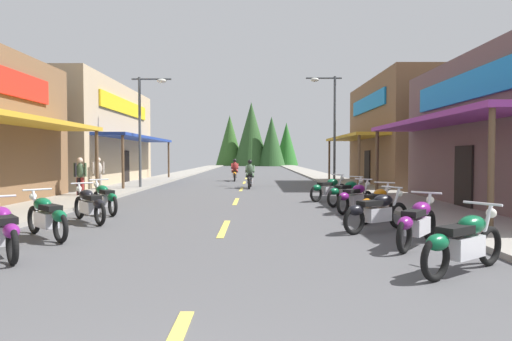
{
  "coord_description": "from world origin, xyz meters",
  "views": [
    {
      "loc": [
        0.78,
        -1.43,
        1.77
      ],
      "look_at": [
        0.65,
        25.78,
        0.81
      ],
      "focal_mm": 29.18,
      "sensor_mm": 36.0,
      "label": 1
    }
  ],
  "objects_px": {
    "motorcycle_parked_right_5": "(349,192)",
    "streetlamp_right": "(331,115)",
    "rider_cruising_lead": "(252,176)",
    "motorcycle_parked_left_3": "(107,198)",
    "rider_cruising_trailing": "(237,172)",
    "motorcycle_parked_right_2": "(378,211)",
    "pedestrian_waiting": "(83,175)",
    "pedestrian_by_shop": "(82,174)",
    "motorcycle_parked_left_0": "(6,229)",
    "motorcycle_parked_left_1": "(49,216)",
    "motorcycle_parked_right_1": "(420,222)",
    "streetlamp_left": "(148,116)",
    "motorcycle_parked_left_2": "(92,204)",
    "motorcycle_parked_right_0": "(466,241)",
    "pedestrian_browsing": "(101,172)",
    "motorcycle_parked_right_4": "(357,197)",
    "motorcycle_parked_right_6": "(331,188)",
    "motorcycle_parked_right_3": "(379,203)"
  },
  "relations": [
    {
      "from": "motorcycle_parked_right_2",
      "to": "motorcycle_parked_right_5",
      "type": "height_order",
      "value": "same"
    },
    {
      "from": "motorcycle_parked_right_2",
      "to": "motorcycle_parked_right_3",
      "type": "distance_m",
      "value": 1.67
    },
    {
      "from": "streetlamp_right",
      "to": "pedestrian_by_shop",
      "type": "xyz_separation_m",
      "value": [
        -11.7,
        -7.04,
        -3.17
      ]
    },
    {
      "from": "motorcycle_parked_left_1",
      "to": "motorcycle_parked_left_3",
      "type": "height_order",
      "value": "same"
    },
    {
      "from": "motorcycle_parked_left_2",
      "to": "rider_cruising_trailing",
      "type": "bearing_deg",
      "value": -50.56
    },
    {
      "from": "motorcycle_parked_left_1",
      "to": "motorcycle_parked_right_2",
      "type": "bearing_deg",
      "value": -130.25
    },
    {
      "from": "motorcycle_parked_right_1",
      "to": "streetlamp_left",
      "type": "bearing_deg",
      "value": 71.45
    },
    {
      "from": "motorcycle_parked_left_2",
      "to": "pedestrian_by_shop",
      "type": "height_order",
      "value": "pedestrian_by_shop"
    },
    {
      "from": "streetlamp_left",
      "to": "rider_cruising_lead",
      "type": "relative_size",
      "value": 2.77
    },
    {
      "from": "streetlamp_left",
      "to": "motorcycle_parked_right_6",
      "type": "relative_size",
      "value": 3.43
    },
    {
      "from": "motorcycle_parked_right_5",
      "to": "pedestrian_waiting",
      "type": "distance_m",
      "value": 11.01
    },
    {
      "from": "motorcycle_parked_left_0",
      "to": "rider_cruising_lead",
      "type": "height_order",
      "value": "rider_cruising_lead"
    },
    {
      "from": "motorcycle_parked_right_1",
      "to": "motorcycle_parked_right_2",
      "type": "height_order",
      "value": "same"
    },
    {
      "from": "motorcycle_parked_right_5",
      "to": "motorcycle_parked_left_2",
      "type": "xyz_separation_m",
      "value": [
        -7.65,
        -3.66,
        0.0
      ]
    },
    {
      "from": "motorcycle_parked_left_0",
      "to": "streetlamp_left",
      "type": "bearing_deg",
      "value": -35.13
    },
    {
      "from": "rider_cruising_lead",
      "to": "rider_cruising_trailing",
      "type": "xyz_separation_m",
      "value": [
        -1.17,
        6.6,
        0.0
      ]
    },
    {
      "from": "motorcycle_parked_right_5",
      "to": "streetlamp_right",
      "type": "bearing_deg",
      "value": 44.11
    },
    {
      "from": "motorcycle_parked_right_0",
      "to": "motorcycle_parked_right_4",
      "type": "distance_m",
      "value": 6.76
    },
    {
      "from": "motorcycle_parked_right_4",
      "to": "motorcycle_parked_right_6",
      "type": "distance_m",
      "value": 3.35
    },
    {
      "from": "motorcycle_parked_right_0",
      "to": "rider_cruising_trailing",
      "type": "relative_size",
      "value": 0.85
    },
    {
      "from": "motorcycle_parked_right_2",
      "to": "pedestrian_waiting",
      "type": "xyz_separation_m",
      "value": [
        -10.21,
        7.87,
        0.49
      ]
    },
    {
      "from": "streetlamp_right",
      "to": "motorcycle_parked_left_1",
      "type": "height_order",
      "value": "streetlamp_right"
    },
    {
      "from": "motorcycle_parked_right_0",
      "to": "motorcycle_parked_right_2",
      "type": "bearing_deg",
      "value": 60.75
    },
    {
      "from": "motorcycle_parked_left_3",
      "to": "motorcycle_parked_left_2",
      "type": "bearing_deg",
      "value": 149.21
    },
    {
      "from": "motorcycle_parked_right_2",
      "to": "pedestrian_browsing",
      "type": "relative_size",
      "value": 1.1
    },
    {
      "from": "streetlamp_right",
      "to": "streetlamp_left",
      "type": "bearing_deg",
      "value": -166.87
    },
    {
      "from": "streetlamp_left",
      "to": "pedestrian_by_shop",
      "type": "bearing_deg",
      "value": -108.32
    },
    {
      "from": "motorcycle_parked_left_3",
      "to": "pedestrian_waiting",
      "type": "relative_size",
      "value": 1.04
    },
    {
      "from": "motorcycle_parked_right_0",
      "to": "motorcycle_parked_left_3",
      "type": "xyz_separation_m",
      "value": [
        -7.75,
        6.49,
        0.0
      ]
    },
    {
      "from": "motorcycle_parked_right_5",
      "to": "motorcycle_parked_left_1",
      "type": "distance_m",
      "value": 9.64
    },
    {
      "from": "motorcycle_parked_right_0",
      "to": "motorcycle_parked_right_6",
      "type": "relative_size",
      "value": 1.06
    },
    {
      "from": "motorcycle_parked_left_2",
      "to": "pedestrian_waiting",
      "type": "xyz_separation_m",
      "value": [
        -2.98,
        6.5,
        0.49
      ]
    },
    {
      "from": "motorcycle_parked_right_2",
      "to": "rider_cruising_trailing",
      "type": "height_order",
      "value": "rider_cruising_trailing"
    },
    {
      "from": "rider_cruising_trailing",
      "to": "pedestrian_waiting",
      "type": "relative_size",
      "value": 1.27
    },
    {
      "from": "motorcycle_parked_right_2",
      "to": "pedestrian_browsing",
      "type": "bearing_deg",
      "value": 101.45
    },
    {
      "from": "pedestrian_by_shop",
      "to": "pedestrian_browsing",
      "type": "xyz_separation_m",
      "value": [
        -0.48,
        3.28,
        -0.01
      ]
    },
    {
      "from": "streetlamp_left",
      "to": "motorcycle_parked_right_6",
      "type": "xyz_separation_m",
      "value": [
        8.7,
        -5.8,
        -3.4
      ]
    },
    {
      "from": "motorcycle_parked_left_3",
      "to": "rider_cruising_trailing",
      "type": "relative_size",
      "value": 0.82
    },
    {
      "from": "streetlamp_left",
      "to": "motorcycle_parked_right_4",
      "type": "height_order",
      "value": "streetlamp_left"
    },
    {
      "from": "motorcycle_parked_right_3",
      "to": "pedestrian_by_shop",
      "type": "distance_m",
      "value": 12.35
    },
    {
      "from": "motorcycle_parked_left_0",
      "to": "motorcycle_parked_left_1",
      "type": "xyz_separation_m",
      "value": [
        -0.07,
        1.63,
        0.0
      ]
    },
    {
      "from": "motorcycle_parked_right_2",
      "to": "motorcycle_parked_left_0",
      "type": "relative_size",
      "value": 1.1
    },
    {
      "from": "motorcycle_parked_left_0",
      "to": "rider_cruising_trailing",
      "type": "relative_size",
      "value": 0.79
    },
    {
      "from": "motorcycle_parked_right_5",
      "to": "pedestrian_waiting",
      "type": "relative_size",
      "value": 1.01
    },
    {
      "from": "streetlamp_right",
      "to": "motorcycle_parked_right_4",
      "type": "relative_size",
      "value": 3.92
    },
    {
      "from": "motorcycle_parked_right_4",
      "to": "pedestrian_by_shop",
      "type": "height_order",
      "value": "pedestrian_by_shop"
    },
    {
      "from": "motorcycle_parked_right_3",
      "to": "motorcycle_parked_left_0",
      "type": "bearing_deg",
      "value": 155.91
    },
    {
      "from": "rider_cruising_lead",
      "to": "pedestrian_by_shop",
      "type": "relative_size",
      "value": 1.26
    },
    {
      "from": "motorcycle_parked_right_5",
      "to": "rider_cruising_lead",
      "type": "height_order",
      "value": "rider_cruising_lead"
    },
    {
      "from": "motorcycle_parked_right_6",
      "to": "motorcycle_parked_left_2",
      "type": "height_order",
      "value": "same"
    }
  ]
}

